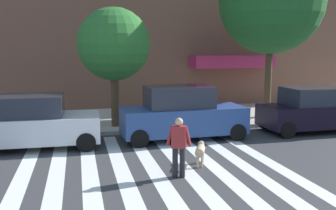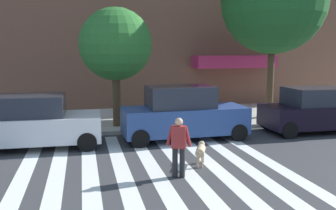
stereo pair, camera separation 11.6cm
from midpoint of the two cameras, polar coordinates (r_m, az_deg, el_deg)
ground_plane at (r=8.88m, az=-1.10°, el=-14.21°), size 160.00×160.00×0.00m
sidewalk_far at (r=18.17m, az=-7.91°, el=-2.21°), size 80.00×6.00×0.15m
crosswalk_stripes at (r=8.92m, az=0.14°, el=-14.08°), size 7.65×12.96×0.01m
parked_car_behind_first at (r=13.82m, az=-20.94°, el=-2.56°), size 4.81×2.16×1.87m
parked_car_third_in_line at (r=14.21m, az=1.96°, el=-1.43°), size 4.79×1.99×2.07m
parked_car_fourth_in_line at (r=16.76m, az=21.51°, el=-0.80°), size 4.64×2.03×1.88m
street_tree_nearest at (r=15.95m, az=-8.56°, el=9.20°), size 3.08×3.08×5.06m
street_tree_middle at (r=18.84m, az=15.46°, el=15.17°), size 5.01×5.01×8.08m
pedestrian_dog_walker at (r=9.98m, az=1.35°, el=-6.02°), size 0.68×0.37×1.64m
dog_on_leash at (r=11.20m, az=4.70°, el=-6.98°), size 0.53×1.01×0.65m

